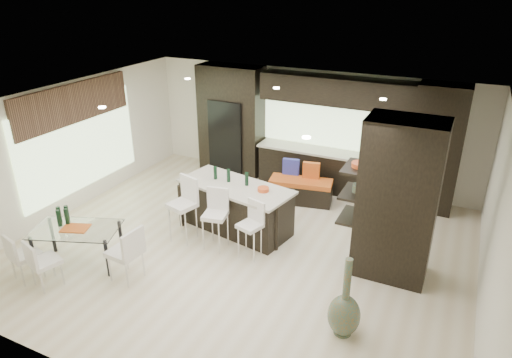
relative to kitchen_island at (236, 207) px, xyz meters
The scene contains 22 objects.
ground 0.87m from the kitchen_island, 53.27° to the right, with size 8.00×8.00×0.00m, color beige.
back_wall 3.08m from the kitchen_island, 81.53° to the left, with size 8.00×0.02×2.70m, color white.
left_wall 3.72m from the kitchen_island, behind, with size 0.02×7.00×2.70m, color white.
right_wall 4.56m from the kitchen_island, ahead, with size 0.02×7.00×2.70m, color white.
ceiling 2.34m from the kitchen_island, 53.27° to the right, with size 8.00×7.00×0.02m, color white.
window_left 3.65m from the kitchen_island, behind, with size 0.04×3.20×1.90m, color #B2D199.
window_back 3.24m from the kitchen_island, 70.23° to the left, with size 3.40×0.04×1.20m, color #B2D199.
stone_accent 3.94m from the kitchen_island, behind, with size 0.08×3.00×0.80m, color brown.
ceiling_spots 2.28m from the kitchen_island, 37.41° to the right, with size 4.00×3.00×0.02m, color white.
back_cabinetry 2.89m from the kitchen_island, 70.15° to the left, with size 6.80×0.68×2.70m, color black.
refrigerator 2.97m from the kitchen_island, 120.01° to the left, with size 0.90×0.68×1.90m, color black.
partition_column 3.16m from the kitchen_island, ahead, with size 1.20×0.80×2.70m, color black.
kitchen_island is the anchor object (origin of this frame).
stool_left 1.07m from the kitchen_island, 130.59° to the right, with size 0.45×0.45×1.01m, color white.
stool_mid 0.79m from the kitchen_island, 90.00° to the right, with size 0.41×0.41×0.93m, color white.
stool_right 1.04m from the kitchen_island, 48.12° to the right, with size 0.38×0.38×0.85m, color white.
bench 1.83m from the kitchen_island, 65.82° to the left, with size 1.38×0.53×0.53m, color black.
floor_vase 3.37m from the kitchen_island, 35.67° to the right, with size 0.45×0.45×1.24m, color #4A553D, non-canonical shape.
dining_table 2.94m from the kitchen_island, 129.90° to the right, with size 1.43×0.81×0.69m, color white.
chair_near 3.50m from the kitchen_island, 122.59° to the right, with size 0.42×0.42×0.78m, color white.
chair_far 3.77m from the kitchen_island, 128.32° to the right, with size 0.43×0.43×0.79m, color white.
chair_end 2.41m from the kitchen_island, 110.60° to the right, with size 0.48×0.48×0.90m, color white.
Camera 1 is at (3.36, -6.43, 4.62)m, focal length 32.00 mm.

